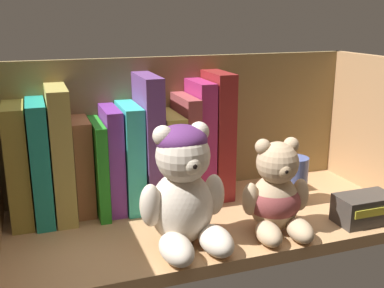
# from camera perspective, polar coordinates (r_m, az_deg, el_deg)

# --- Properties ---
(shelf_board) EXTENTS (0.65, 0.28, 0.02)m
(shelf_board) POSITION_cam_1_polar(r_m,az_deg,el_deg) (0.77, 2.44, -9.77)
(shelf_board) COLOR tan
(shelf_board) RESTS_ON ground
(shelf_back_panel) EXTENTS (0.67, 0.01, 0.27)m
(shelf_back_panel) POSITION_cam_1_polar(r_m,az_deg,el_deg) (0.86, -1.07, 1.86)
(shelf_back_panel) COLOR olive
(shelf_back_panel) RESTS_ON ground
(shelf_side_panel_right) EXTENTS (0.02, 0.30, 0.27)m
(shelf_side_panel_right) POSITION_cam_1_polar(r_m,az_deg,el_deg) (0.90, 22.61, 1.30)
(shelf_side_panel_right) COLOR tan
(shelf_side_panel_right) RESTS_ON ground
(book_0) EXTENTS (0.03, 0.13, 0.19)m
(book_0) POSITION_cam_1_polar(r_m,az_deg,el_deg) (0.78, -20.87, -2.10)
(book_0) COLOR olive
(book_0) RESTS_ON shelf_board
(book_1) EXTENTS (0.03, 0.14, 0.20)m
(book_1) POSITION_cam_1_polar(r_m,az_deg,el_deg) (0.78, -18.45, -1.76)
(book_1) COLOR teal
(book_1) RESTS_ON shelf_board
(book_2) EXTENTS (0.03, 0.14, 0.22)m
(book_2) POSITION_cam_1_polar(r_m,az_deg,el_deg) (0.78, -16.13, -0.81)
(book_2) COLOR tan
(book_2) RESTS_ON shelf_board
(book_3) EXTENTS (0.03, 0.10, 0.16)m
(book_3) POSITION_cam_1_polar(r_m,az_deg,el_deg) (0.79, -13.59, -2.54)
(book_3) COLOR #A05F3B
(book_3) RESTS_ON shelf_board
(book_4) EXTENTS (0.02, 0.15, 0.16)m
(book_4) POSITION_cam_1_polar(r_m,az_deg,el_deg) (0.79, -11.74, -2.47)
(book_4) COLOR #238821
(book_4) RESTS_ON shelf_board
(book_5) EXTENTS (0.03, 0.13, 0.18)m
(book_5) POSITION_cam_1_polar(r_m,az_deg,el_deg) (0.79, -10.07, -1.63)
(book_5) COLOR #763197
(book_5) RESTS_ON shelf_board
(book_6) EXTENTS (0.03, 0.14, 0.18)m
(book_6) POSITION_cam_1_polar(r_m,az_deg,el_deg) (0.80, -7.93, -1.29)
(book_6) COLOR #37C9B8
(book_6) RESTS_ON shelf_board
(book_7) EXTENTS (0.03, 0.15, 0.23)m
(book_7) POSITION_cam_1_polar(r_m,az_deg,el_deg) (0.80, -5.70, 0.59)
(book_7) COLOR #663C7A
(book_7) RESTS_ON shelf_board
(book_8) EXTENTS (0.03, 0.14, 0.16)m
(book_8) POSITION_cam_1_polar(r_m,az_deg,el_deg) (0.81, -3.26, -1.47)
(book_8) COLOR gold
(book_8) RESTS_ON shelf_board
(book_9) EXTENTS (0.02, 0.13, 0.19)m
(book_9) POSITION_cam_1_polar(r_m,az_deg,el_deg) (0.82, -1.15, -0.32)
(book_9) COLOR #964242
(book_9) RESTS_ON shelf_board
(book_10) EXTENTS (0.03, 0.11, 0.21)m
(book_10) POSITION_cam_1_polar(r_m,az_deg,el_deg) (0.83, 0.76, 0.65)
(book_10) COLOR #A92866
(book_10) RESTS_ON shelf_board
(book_11) EXTENTS (0.03, 0.12, 0.23)m
(book_11) POSITION_cam_1_polar(r_m,az_deg,el_deg) (0.84, 2.92, 1.32)
(book_11) COLOR maroon
(book_11) RESTS_ON shelf_board
(teddy_bear_larger) EXTENTS (0.13, 0.13, 0.18)m
(teddy_bear_larger) POSITION_cam_1_polar(r_m,az_deg,el_deg) (0.65, -1.01, -5.70)
(teddy_bear_larger) COLOR beige
(teddy_bear_larger) RESTS_ON shelf_board
(teddy_bear_smaller) EXTENTS (0.11, 0.11, 0.15)m
(teddy_bear_smaller) POSITION_cam_1_polar(r_m,az_deg,el_deg) (0.71, 10.43, -6.39)
(teddy_bear_smaller) COLOR tan
(teddy_bear_smaller) RESTS_ON shelf_board
(pillar_candle) EXTENTS (0.05, 0.05, 0.08)m
(pillar_candle) POSITION_cam_1_polar(r_m,az_deg,el_deg) (0.83, 12.60, -4.43)
(pillar_candle) COLOR #4C5B99
(pillar_candle) RESTS_ON shelf_board
(small_product_box) EXTENTS (0.09, 0.05, 0.05)m
(small_product_box) POSITION_cam_1_polar(r_m,az_deg,el_deg) (0.79, 20.70, -7.55)
(small_product_box) COLOR #38332D
(small_product_box) RESTS_ON shelf_board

